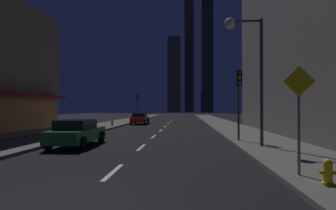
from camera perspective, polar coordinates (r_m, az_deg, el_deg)
The scene contains 15 objects.
ground_plane at distance 37.15m, azimuth 0.36°, elevation -3.99°, with size 78.00×136.00×0.10m, color black.
sidewalk_right at distance 37.36m, azimuth 11.16°, elevation -3.77°, with size 4.00×76.00×0.15m, color #605E59.
sidewalk_left at distance 38.23m, azimuth -10.20°, elevation -3.70°, with size 4.00×76.00×0.15m, color #605E59.
lane_marking_center at distance 24.02m, azimuth -1.65°, elevation -5.65°, with size 0.16×43.80×0.01m.
skyscraper_distant_tall at distance 145.61m, azimuth 1.38°, elevation 6.65°, with size 6.94×8.93×41.50m, color brown.
skyscraper_distant_mid at distance 149.34m, azimuth 4.68°, elevation 12.77°, with size 5.05×5.45×73.81m, color #3F3B2F.
skyscraper_distant_short at distance 130.53m, azimuth 8.56°, elevation 13.90°, with size 5.50×7.53×70.00m, color #343227.
car_parked_near at distance 15.00m, azimuth -19.50°, elevation -5.76°, with size 1.98×4.24×1.45m.
car_parked_far at distance 33.54m, azimuth -6.24°, elevation -2.99°, with size 1.98×4.24×1.45m.
fire_hydrant_yellow_near at distance 7.79m, azimuth 31.85°, elevation -12.59°, with size 0.42×0.30×0.65m.
fire_hydrant_far_left at distance 29.53m, azimuth -12.27°, elevation -3.84°, with size 0.42×0.30×0.65m.
traffic_light_near_right at distance 15.92m, azimuth 15.42°, elevation 3.35°, with size 0.32×0.48×4.20m.
traffic_light_far_left at distance 41.89m, azimuth -6.82°, elevation 0.82°, with size 0.32×0.48×4.20m.
street_lamp_right at distance 14.06m, azimuth 16.68°, elevation 11.61°, with size 1.96×0.56×6.58m.
pedestrian_crossing_sign at distance 8.32m, azimuth 26.98°, elevation -1.01°, with size 0.91×0.08×3.15m.
Camera 1 is at (2.35, -5.01, 2.07)m, focal length 27.55 mm.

